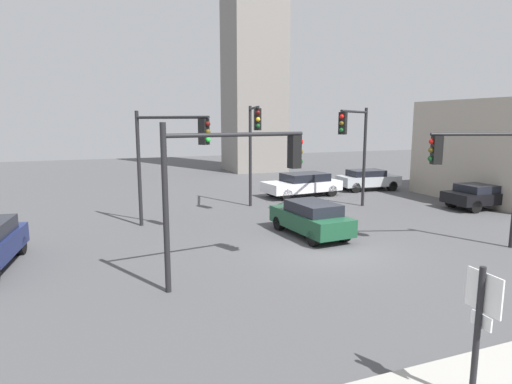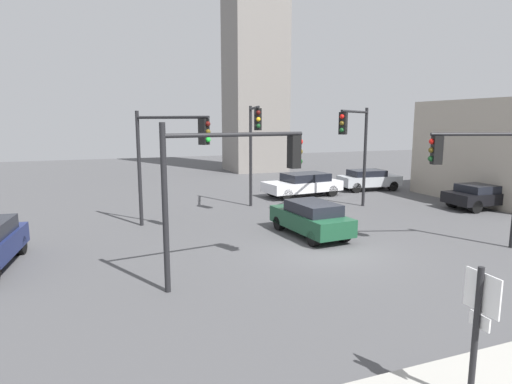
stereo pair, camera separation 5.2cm
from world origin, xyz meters
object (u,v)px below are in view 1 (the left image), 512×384
(traffic_light_2, at_px, (355,137))
(car_3, at_px, (303,184))
(traffic_light_4, at_px, (238,169))
(car_4, at_px, (484,195))
(traffic_light_0, at_px, (254,135))
(traffic_light_3, at_px, (170,146))
(car_1, at_px, (311,218))
(car_2, at_px, (368,179))
(traffic_light_1, at_px, (475,162))
(direction_sign, at_px, (480,320))

(traffic_light_2, height_order, car_3, traffic_light_2)
(traffic_light_4, height_order, car_4, traffic_light_4)
(traffic_light_0, height_order, traffic_light_3, traffic_light_0)
(traffic_light_3, xyz_separation_m, car_1, (5.09, -2.77, -2.85))
(car_3, bearing_deg, traffic_light_4, 49.12)
(traffic_light_0, distance_m, car_3, 6.28)
(car_2, bearing_deg, car_4, -68.40)
(car_1, bearing_deg, car_3, -29.64)
(traffic_light_2, bearing_deg, car_1, -1.73)
(traffic_light_1, height_order, traffic_light_2, traffic_light_2)
(traffic_light_3, height_order, car_2, traffic_light_3)
(car_1, bearing_deg, traffic_light_1, -132.71)
(traffic_light_3, relative_size, car_4, 1.15)
(direction_sign, distance_m, traffic_light_1, 10.05)
(traffic_light_0, relative_size, car_3, 1.09)
(direction_sign, xyz_separation_m, car_1, (2.66, 10.40, -0.80))
(traffic_light_0, relative_size, car_2, 1.30)
(traffic_light_0, xyz_separation_m, traffic_light_4, (-3.77, -8.64, -0.62))
(traffic_light_3, xyz_separation_m, car_2, (14.19, 6.14, -2.86))
(traffic_light_1, bearing_deg, car_1, -20.05)
(traffic_light_2, distance_m, car_2, 8.14)
(traffic_light_0, bearing_deg, traffic_light_3, -48.18)
(traffic_light_1, distance_m, traffic_light_2, 6.89)
(traffic_light_0, relative_size, traffic_light_1, 1.19)
(traffic_light_2, bearing_deg, traffic_light_4, -1.27)
(traffic_light_4, xyz_separation_m, car_4, (15.50, 5.03, -2.54))
(direction_sign, bearing_deg, traffic_light_0, 84.98)
(car_3, height_order, car_4, car_3)
(traffic_light_3, bearing_deg, car_3, 84.79)
(traffic_light_1, distance_m, traffic_light_3, 11.58)
(traffic_light_3, distance_m, traffic_light_4, 6.28)
(direction_sign, bearing_deg, traffic_light_2, 66.44)
(direction_sign, xyz_separation_m, car_3, (6.60, 18.77, -0.78))
(traffic_light_4, bearing_deg, traffic_light_3, 89.59)
(traffic_light_3, relative_size, car_3, 1.02)
(traffic_light_3, bearing_deg, traffic_light_4, -29.44)
(car_1, height_order, car_4, car_1)
(traffic_light_0, height_order, traffic_light_4, traffic_light_0)
(traffic_light_1, relative_size, car_4, 1.04)
(traffic_light_1, distance_m, traffic_light_4, 8.83)
(traffic_light_1, relative_size, car_1, 1.11)
(direction_sign, height_order, traffic_light_2, traffic_light_2)
(car_2, xyz_separation_m, car_4, (2.14, -7.32, -0.03))
(car_2, xyz_separation_m, car_3, (-5.15, -0.53, 0.02))
(traffic_light_0, height_order, car_4, traffic_light_0)
(car_1, bearing_deg, car_4, -86.38)
(traffic_light_2, relative_size, traffic_light_4, 1.15)
(car_4, bearing_deg, traffic_light_1, -139.65)
(traffic_light_0, bearing_deg, direction_sign, 6.07)
(traffic_light_3, bearing_deg, car_4, 48.82)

